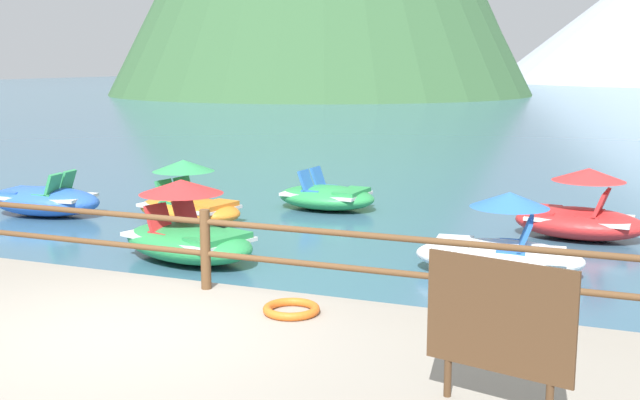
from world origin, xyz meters
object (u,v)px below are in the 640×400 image
life_ring (291,309)px  pedal_boat_7 (46,200)px  pedal_boat_1 (499,248)px  pedal_boat_2 (189,202)px  sign_board (499,319)px  pedal_boat_5 (188,233)px  pedal_boat_0 (327,197)px  pedal_boat_6 (580,215)px

life_ring → pedal_boat_7: 9.04m
pedal_boat_1 → pedal_boat_7: size_ratio=1.03×
pedal_boat_2 → life_ring: bearing=-50.1°
sign_board → pedal_boat_2: size_ratio=0.48×
pedal_boat_5 → pedal_boat_7: size_ratio=1.13×
pedal_boat_2 → pedal_boat_5: 2.95m
pedal_boat_0 → pedal_boat_7: pedal_boat_7 is taller
life_ring → pedal_boat_6: pedal_boat_6 is taller
pedal_boat_0 → pedal_boat_5: size_ratio=0.81×
sign_board → pedal_boat_0: sign_board is taller
sign_board → pedal_boat_6: (0.12, 8.31, -0.71)m
pedal_boat_0 → pedal_boat_6: size_ratio=0.96×
pedal_boat_1 → pedal_boat_2: 6.33m
pedal_boat_5 → pedal_boat_6: pedal_boat_5 is taller
pedal_boat_0 → pedal_boat_7: 5.69m
pedal_boat_0 → pedal_boat_5: (-0.46, -4.78, 0.16)m
pedal_boat_0 → pedal_boat_1: 5.66m
pedal_boat_6 → pedal_boat_7: pedal_boat_6 is taller
sign_board → pedal_boat_6: 8.34m
pedal_boat_6 → pedal_boat_1: bearing=-107.9°
life_ring → pedal_boat_2: bearing=129.9°
life_ring → pedal_boat_0: (-2.57, 7.69, -0.18)m
pedal_boat_0 → pedal_boat_2: (-1.97, -2.25, 0.13)m
pedal_boat_1 → pedal_boat_2: pedal_boat_1 is taller
pedal_boat_6 → pedal_boat_0: bearing=169.5°
pedal_boat_1 → pedal_boat_6: 3.04m
life_ring → pedal_boat_2: size_ratio=0.24×
pedal_boat_2 → pedal_boat_6: size_ratio=1.08×
pedal_boat_1 → pedal_boat_5: bearing=-168.4°
sign_board → life_ring: 2.95m
life_ring → pedal_boat_6: (2.52, 6.75, -0.02)m
sign_board → pedal_boat_2: sign_board is taller
pedal_boat_5 → sign_board: bearing=-39.4°
sign_board → pedal_boat_6: bearing=89.2°
pedal_boat_0 → pedal_boat_6: bearing=-10.5°
pedal_boat_5 → pedal_boat_0: bearing=84.5°
sign_board → pedal_boat_5: size_ratio=0.43×
pedal_boat_5 → pedal_boat_6: 6.75m
pedal_boat_0 → pedal_boat_1: size_ratio=0.89×
pedal_boat_2 → pedal_boat_5: size_ratio=0.91×
sign_board → pedal_boat_5: bearing=140.6°
pedal_boat_1 → pedal_boat_2: size_ratio=1.00×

